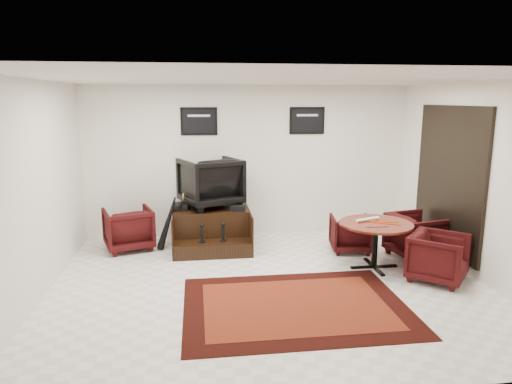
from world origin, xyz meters
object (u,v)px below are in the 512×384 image
at_px(table_chair_back, 351,232).
at_px(table_chair_window, 417,233).
at_px(armchair_side, 128,227).
at_px(table_chair_corner, 438,255).
at_px(shine_chair, 210,180).
at_px(meeting_table, 376,228).
at_px(shine_podium, 211,228).

relative_size(table_chair_back, table_chair_window, 0.84).
bearing_deg(armchair_side, table_chair_corner, 138.01).
bearing_deg(table_chair_window, table_chair_back, 53.90).
bearing_deg(table_chair_corner, shine_chair, 96.57).
height_order(table_chair_back, table_chair_window, table_chair_window).
bearing_deg(armchair_side, table_chair_window, 149.65).
bearing_deg(table_chair_corner, table_chair_back, 70.80).
bearing_deg(table_chair_window, meeting_table, 102.10).
height_order(shine_podium, meeting_table, meeting_table).
height_order(shine_podium, table_chair_back, shine_podium).
bearing_deg(table_chair_corner, shine_podium, 98.33).
relative_size(meeting_table, table_chair_corner, 1.45).
xyz_separation_m(armchair_side, table_chair_window, (4.73, -1.02, 0.00)).
xyz_separation_m(shine_podium, meeting_table, (2.43, -1.44, 0.32)).
xyz_separation_m(table_chair_back, table_chair_window, (0.97, -0.42, 0.06)).
height_order(meeting_table, table_chair_back, meeting_table).
xyz_separation_m(shine_chair, armchair_side, (-1.42, -0.16, -0.76)).
bearing_deg(table_chair_back, shine_chair, -9.54).
height_order(shine_chair, table_chair_corner, shine_chair).
relative_size(shine_podium, table_chair_corner, 1.78).
bearing_deg(shine_podium, table_chair_back, -14.83).
relative_size(armchair_side, table_chair_corner, 1.05).
bearing_deg(armchair_side, meeting_table, 141.60).
relative_size(shine_chair, armchair_side, 1.22).
xyz_separation_m(armchair_side, table_chair_corner, (4.56, -2.01, -0.02)).
distance_m(armchair_side, meeting_table, 4.12).
height_order(armchair_side, table_chair_window, table_chair_window).
xyz_separation_m(shine_podium, armchair_side, (-1.42, -0.02, 0.08)).
bearing_deg(shine_podium, table_chair_window, -17.47).
bearing_deg(shine_chair, table_chair_back, 140.14).
relative_size(meeting_table, table_chair_window, 1.38).
distance_m(shine_chair, armchair_side, 1.62).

